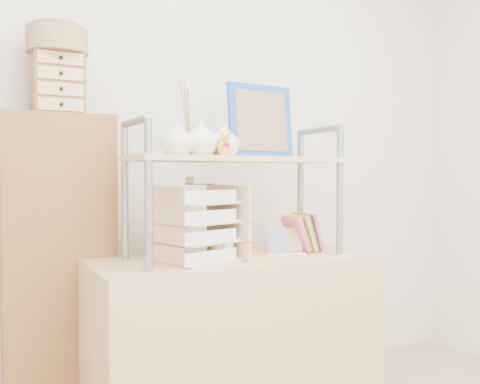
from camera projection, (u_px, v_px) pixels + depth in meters
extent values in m
cube|color=silver|center=(189.00, 134.00, 2.67)|extent=(3.40, 0.02, 2.60)
cube|color=tan|center=(236.00, 345.00, 2.26)|extent=(1.20, 0.50, 0.75)
cube|color=brown|center=(59.00, 274.00, 2.27)|extent=(0.46, 0.25, 1.35)
cylinder|color=gray|center=(149.00, 195.00, 1.90)|extent=(0.03, 0.03, 0.55)
cylinder|color=gray|center=(125.00, 192.00, 2.17)|extent=(0.03, 0.03, 0.55)
cylinder|color=gray|center=(135.00, 121.00, 2.03)|extent=(0.03, 0.30, 0.03)
cylinder|color=gray|center=(340.00, 191.00, 2.31)|extent=(0.03, 0.03, 0.55)
cylinder|color=gray|center=(300.00, 189.00, 2.57)|extent=(0.03, 0.03, 0.55)
cylinder|color=gray|center=(319.00, 130.00, 2.43)|extent=(0.03, 0.30, 0.03)
cube|color=tan|center=(236.00, 159.00, 2.23)|extent=(0.90, 0.34, 0.02)
imported|color=silver|center=(177.00, 138.00, 2.09)|extent=(0.13, 0.13, 0.14)
imported|color=silver|center=(201.00, 138.00, 2.16)|extent=(0.14, 0.14, 0.15)
imported|color=silver|center=(224.00, 140.00, 2.23)|extent=(0.13, 0.13, 0.14)
cylinder|color=#24519F|center=(186.00, 145.00, 2.26)|extent=(0.07, 0.07, 0.10)
cube|color=blue|center=(261.00, 121.00, 2.40)|extent=(0.33, 0.08, 0.33)
cube|color=#513625|center=(262.00, 121.00, 2.39)|extent=(0.27, 0.05, 0.27)
cube|color=#C25489|center=(312.00, 232.00, 2.43)|extent=(0.06, 0.12, 0.17)
cube|color=#50A059|center=(305.00, 232.00, 2.44)|extent=(0.07, 0.12, 0.17)
cube|color=tan|center=(304.00, 233.00, 2.41)|extent=(0.07, 0.13, 0.17)
cube|color=yellow|center=(297.00, 233.00, 2.42)|extent=(0.08, 0.14, 0.16)
cube|color=#C25489|center=(295.00, 233.00, 2.39)|extent=(0.08, 0.14, 0.16)
cube|color=tan|center=(198.00, 259.00, 2.16)|extent=(0.34, 0.32, 0.01)
cube|color=white|center=(211.00, 257.00, 2.04)|extent=(0.25, 0.08, 0.05)
cube|color=tan|center=(198.00, 240.00, 2.15)|extent=(0.34, 0.32, 0.01)
cube|color=white|center=(211.00, 237.00, 2.04)|extent=(0.25, 0.08, 0.05)
cube|color=tan|center=(198.00, 221.00, 2.15)|extent=(0.34, 0.32, 0.01)
cube|color=white|center=(211.00, 217.00, 2.04)|extent=(0.25, 0.08, 0.05)
cube|color=tan|center=(197.00, 202.00, 2.15)|extent=(0.34, 0.32, 0.01)
cube|color=white|center=(211.00, 197.00, 2.03)|extent=(0.25, 0.08, 0.05)
cube|color=beige|center=(199.00, 180.00, 2.13)|extent=(0.09, 0.09, 0.03)
cylinder|color=brown|center=(230.00, 253.00, 2.29)|extent=(0.11, 0.11, 0.02)
ellipsoid|color=orange|center=(230.00, 230.00, 2.29)|extent=(0.13, 0.12, 0.17)
cube|color=tan|center=(221.00, 246.00, 2.13)|extent=(0.09, 0.06, 0.12)
cylinder|color=white|center=(224.00, 246.00, 2.11)|extent=(0.06, 0.02, 0.06)
cube|color=white|center=(286.00, 254.00, 2.32)|extent=(0.18, 0.09, 0.01)
cube|color=navy|center=(277.00, 240.00, 2.30)|extent=(0.08, 0.04, 0.11)
cube|color=tan|center=(293.00, 240.00, 2.35)|extent=(0.08, 0.04, 0.10)
cube|color=brown|center=(58.00, 84.00, 2.22)|extent=(0.20, 0.15, 0.25)
cube|color=tan|center=(61.00, 105.00, 2.16)|extent=(0.18, 0.01, 0.05)
cube|color=tan|center=(61.00, 89.00, 2.16)|extent=(0.18, 0.01, 0.05)
cube|color=tan|center=(61.00, 73.00, 2.15)|extent=(0.18, 0.01, 0.05)
cube|color=tan|center=(61.00, 58.00, 2.15)|extent=(0.18, 0.01, 0.05)
cylinder|color=olive|center=(57.00, 42.00, 2.22)|extent=(0.25, 0.25, 0.10)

